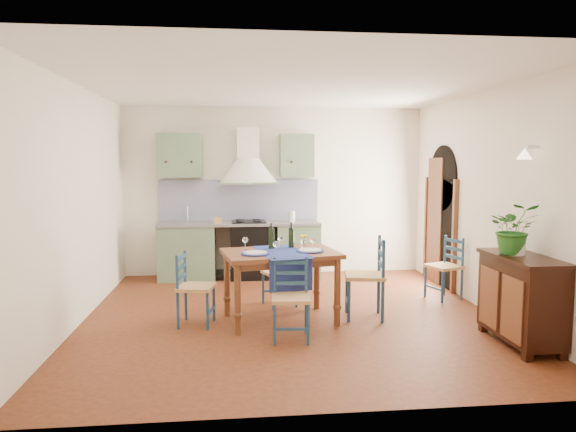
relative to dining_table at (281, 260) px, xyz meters
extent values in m
plane|color=#491F0F|center=(0.14, 0.19, -0.74)|extent=(5.00, 5.00, 0.00)
cube|color=white|center=(0.14, 2.69, 0.66)|extent=(5.00, 0.04, 2.80)
cube|color=slate|center=(-1.31, 2.38, -0.30)|extent=(0.90, 0.60, 0.88)
cube|color=slate|center=(0.49, 2.38, -0.30)|extent=(0.70, 0.60, 0.88)
cube|color=black|center=(-0.31, 2.38, -0.30)|extent=(0.60, 0.58, 0.88)
cube|color=gray|center=(-0.46, 2.38, 0.16)|extent=(2.60, 0.64, 0.04)
cube|color=silver|center=(-1.31, 2.38, 0.15)|extent=(0.45, 0.40, 0.03)
cylinder|color=silver|center=(-1.31, 2.56, 0.31)|extent=(0.02, 0.02, 0.26)
cube|color=black|center=(-0.31, 2.38, 0.18)|extent=(0.55, 0.48, 0.02)
cube|color=black|center=(-0.46, 2.43, -0.70)|extent=(2.60, 0.50, 0.08)
cube|color=#0A0E57|center=(-0.46, 2.65, 0.52)|extent=(2.65, 0.05, 0.68)
cube|color=slate|center=(-1.41, 2.51, 1.26)|extent=(0.70, 0.34, 0.70)
cube|color=slate|center=(0.49, 2.51, 1.26)|extent=(0.55, 0.34, 0.70)
cone|color=silver|center=(-0.31, 2.44, 1.01)|extent=(0.96, 0.96, 0.40)
cube|color=silver|center=(-0.31, 2.53, 1.46)|extent=(0.36, 0.30, 0.50)
cube|color=white|center=(2.64, 0.19, 0.66)|extent=(0.04, 5.00, 2.80)
cube|color=black|center=(2.62, 1.59, 0.08)|extent=(0.03, 1.00, 1.65)
cylinder|color=black|center=(2.62, 1.59, 0.91)|extent=(0.03, 1.00, 1.00)
cube|color=brown|center=(2.60, 1.05, 0.08)|extent=(0.06, 0.06, 1.65)
cube|color=brown|center=(2.60, 2.13, 0.08)|extent=(0.06, 0.06, 1.65)
cube|color=brown|center=(2.61, 1.81, 0.24)|extent=(0.04, 0.55, 1.96)
cylinder|color=silver|center=(2.58, -0.86, 1.31)|extent=(0.15, 0.04, 0.04)
cone|color=#FFEDC6|center=(2.48, -0.86, 1.24)|extent=(0.16, 0.16, 0.12)
cube|color=white|center=(-2.36, 0.19, 0.66)|extent=(0.04, 5.00, 2.80)
cube|color=white|center=(0.14, 0.19, 2.06)|extent=(5.00, 5.00, 0.01)
cube|color=brown|center=(0.00, 0.01, 0.07)|extent=(1.45, 1.09, 0.05)
cube|color=brown|center=(0.00, 0.01, 0.00)|extent=(1.30, 0.94, 0.08)
cylinder|color=brown|center=(-0.52, -0.45, -0.35)|extent=(0.08, 0.08, 0.79)
cylinder|color=brown|center=(-0.64, 0.26, -0.35)|extent=(0.08, 0.08, 0.79)
cylinder|color=brown|center=(0.63, -0.25, -0.35)|extent=(0.08, 0.08, 0.79)
cylinder|color=brown|center=(0.51, 0.46, -0.35)|extent=(0.08, 0.08, 0.79)
cube|color=navy|center=(0.00, -0.05, 0.10)|extent=(0.66, 1.06, 0.01)
cube|color=navy|center=(0.07, -0.44, -0.09)|extent=(0.49, 0.10, 0.38)
cylinder|color=navy|center=(-0.31, -0.16, 0.11)|extent=(0.33, 0.33, 0.01)
cylinder|color=silver|center=(-0.31, -0.16, 0.12)|extent=(0.26, 0.26, 0.01)
cylinder|color=navy|center=(0.34, -0.05, 0.11)|extent=(0.33, 0.33, 0.01)
cylinder|color=silver|center=(0.34, -0.05, 0.12)|extent=(0.26, 0.26, 0.01)
cylinder|color=black|center=(-0.10, 0.21, 0.25)|extent=(0.07, 0.07, 0.32)
cylinder|color=black|center=(0.15, 0.26, 0.25)|extent=(0.07, 0.07, 0.32)
cylinder|color=white|center=(0.29, 0.22, 0.15)|extent=(0.05, 0.05, 0.10)
sphere|color=yellow|center=(0.29, 0.22, 0.24)|extent=(0.10, 0.10, 0.10)
cylinder|color=navy|center=(-0.14, -0.83, -0.52)|extent=(0.03, 0.03, 0.44)
cylinder|color=navy|center=(-0.11, -0.48, -0.31)|extent=(0.03, 0.03, 0.86)
cylinder|color=navy|center=(0.20, -0.86, -0.52)|extent=(0.03, 0.03, 0.44)
cylinder|color=navy|center=(0.23, -0.51, -0.31)|extent=(0.03, 0.03, 0.86)
cube|color=tan|center=(0.05, -0.67, -0.29)|extent=(0.43, 0.43, 0.04)
cube|color=navy|center=(0.06, -0.50, -0.17)|extent=(0.37, 0.05, 0.04)
cube|color=navy|center=(0.06, -0.50, -0.05)|extent=(0.37, 0.05, 0.04)
cube|color=navy|center=(0.06, -0.50, 0.06)|extent=(0.37, 0.05, 0.04)
cube|color=navy|center=(0.03, -0.84, -0.57)|extent=(0.35, 0.06, 0.02)
cylinder|color=navy|center=(0.14, 0.88, -0.53)|extent=(0.03, 0.03, 0.43)
cylinder|color=navy|center=(0.26, 0.56, -0.32)|extent=(0.03, 0.03, 0.84)
cylinder|color=navy|center=(-0.17, 0.76, -0.53)|extent=(0.03, 0.03, 0.43)
cylinder|color=navy|center=(-0.06, 0.45, -0.32)|extent=(0.03, 0.03, 0.84)
cube|color=tan|center=(0.04, 0.66, -0.30)|extent=(0.50, 0.50, 0.04)
cube|color=navy|center=(0.10, 0.50, -0.19)|extent=(0.34, 0.14, 0.04)
cube|color=navy|center=(0.10, 0.50, -0.07)|extent=(0.34, 0.14, 0.04)
cube|color=navy|center=(0.10, 0.50, 0.04)|extent=(0.34, 0.14, 0.04)
cube|color=navy|center=(-0.01, 0.82, -0.58)|extent=(0.32, 0.14, 0.02)
cylinder|color=navy|center=(-0.86, -0.25, -0.52)|extent=(0.03, 0.03, 0.44)
cylinder|color=navy|center=(-1.19, -0.19, -0.32)|extent=(0.03, 0.03, 0.85)
cylinder|color=navy|center=(-0.80, 0.09, -0.52)|extent=(0.03, 0.03, 0.44)
cylinder|color=navy|center=(-1.13, 0.15, -0.32)|extent=(0.03, 0.03, 0.85)
cube|color=tan|center=(-1.00, -0.05, -0.29)|extent=(0.46, 0.46, 0.04)
cube|color=navy|center=(-1.16, -0.02, -0.17)|extent=(0.08, 0.36, 0.04)
cube|color=navy|center=(-1.16, -0.02, -0.06)|extent=(0.08, 0.36, 0.04)
cube|color=navy|center=(-1.16, -0.02, 0.05)|extent=(0.08, 0.36, 0.04)
cube|color=navy|center=(-0.83, -0.08, -0.57)|extent=(0.09, 0.34, 0.02)
cylinder|color=navy|center=(0.86, 0.24, -0.49)|extent=(0.04, 0.04, 0.51)
cylinder|color=navy|center=(1.25, 0.18, -0.25)|extent=(0.04, 0.04, 0.99)
cylinder|color=navy|center=(0.79, -0.15, -0.49)|extent=(0.04, 0.04, 0.51)
cylinder|color=navy|center=(1.18, -0.21, -0.25)|extent=(0.04, 0.04, 0.99)
cube|color=tan|center=(1.02, 0.02, -0.22)|extent=(0.53, 0.53, 0.04)
cube|color=navy|center=(1.22, -0.01, -0.08)|extent=(0.09, 0.42, 0.05)
cube|color=navy|center=(1.22, -0.01, 0.05)|extent=(0.09, 0.42, 0.05)
cube|color=navy|center=(1.22, -0.01, 0.18)|extent=(0.09, 0.42, 0.05)
cube|color=navy|center=(0.82, 0.05, -0.54)|extent=(0.10, 0.40, 0.03)
cylinder|color=navy|center=(2.12, 0.87, -0.52)|extent=(0.03, 0.03, 0.44)
cylinder|color=navy|center=(2.44, 0.99, -0.31)|extent=(0.03, 0.03, 0.86)
cylinder|color=navy|center=(2.24, 0.55, -0.52)|extent=(0.03, 0.03, 0.44)
cylinder|color=navy|center=(2.56, 0.67, -0.31)|extent=(0.03, 0.03, 0.86)
cube|color=tan|center=(2.34, 0.77, -0.29)|extent=(0.51, 0.51, 0.04)
cube|color=navy|center=(2.50, 0.83, -0.17)|extent=(0.14, 0.35, 0.04)
cube|color=navy|center=(2.50, 0.83, -0.06)|extent=(0.14, 0.35, 0.04)
cube|color=navy|center=(2.50, 0.83, 0.06)|extent=(0.14, 0.35, 0.04)
cube|color=navy|center=(2.18, 0.71, -0.57)|extent=(0.14, 0.33, 0.02)
cube|color=black|center=(2.40, -1.06, -0.25)|extent=(0.45, 1.00, 0.82)
cube|color=black|center=(2.40, -1.06, 0.17)|extent=(0.50, 1.05, 0.04)
cube|color=brown|center=(2.17, -1.29, -0.29)|extent=(0.02, 0.38, 0.63)
cube|color=brown|center=(2.17, -0.83, -0.29)|extent=(0.02, 0.38, 0.63)
cube|color=black|center=(2.23, -1.50, -0.70)|extent=(0.08, 0.08, 0.08)
cube|color=black|center=(2.23, -0.62, -0.70)|extent=(0.08, 0.08, 0.08)
cube|color=black|center=(2.58, -1.50, -0.70)|extent=(0.08, 0.08, 0.08)
cube|color=black|center=(2.58, -0.62, -0.70)|extent=(0.08, 0.08, 0.08)
imported|color=#22611E|center=(2.35, -0.95, 0.46)|extent=(0.60, 0.56, 0.54)
camera|label=1|loc=(-0.54, -5.96, 1.15)|focal=32.00mm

